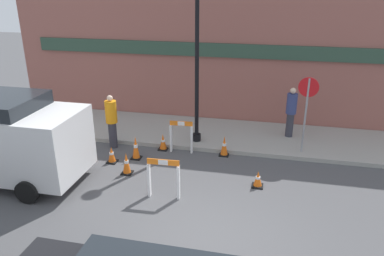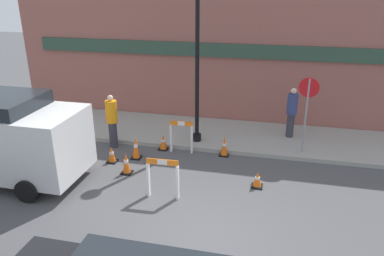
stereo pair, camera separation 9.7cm
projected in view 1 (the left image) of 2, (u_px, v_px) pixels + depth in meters
ground_plane at (203, 245)px, 7.84m from camera, size 60.00×60.00×0.00m
sidewalk_slab at (235, 136)px, 13.21m from camera, size 18.00×2.87×0.14m
storefront_facade at (242, 52)px, 13.60m from camera, size 18.00×0.22×5.50m
streetlamp_post at (197, 43)px, 11.45m from camera, size 0.44×0.44×5.02m
stop_sign at (307, 103)px, 11.24m from camera, size 0.60×0.11×2.39m
barricade_0 at (181, 136)px, 11.90m from camera, size 0.74×0.18×1.06m
barricade_1 at (164, 177)px, 9.36m from camera, size 0.82×0.17×1.07m
traffic_cone_0 at (126, 164)px, 10.64m from camera, size 0.30×0.30×0.65m
traffic_cone_1 at (258, 179)px, 9.98m from camera, size 0.30×0.30×0.46m
traffic_cone_2 at (136, 148)px, 11.53m from camera, size 0.30×0.30×0.74m
traffic_cone_3 at (224, 146)px, 11.76m from camera, size 0.30×0.30×0.65m
traffic_cone_4 at (112, 155)px, 11.32m from camera, size 0.30×0.30×0.51m
traffic_cone_5 at (163, 142)px, 12.18m from camera, size 0.30×0.30×0.55m
person_worker at (112, 120)px, 12.13m from camera, size 0.46×0.46×1.79m
person_pedestrian at (291, 111)px, 12.65m from camera, size 0.42×0.42×1.73m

